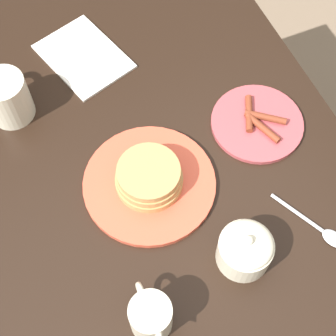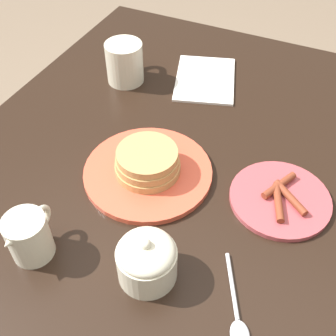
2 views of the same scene
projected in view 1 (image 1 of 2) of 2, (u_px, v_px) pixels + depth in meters
ground_plane at (164, 307)px, 1.64m from camera, size 8.00×8.00×0.00m
dining_table at (161, 234)px, 1.08m from camera, size 1.36×0.83×0.77m
pancake_plate at (149, 180)px, 0.97m from camera, size 0.26×0.26×0.06m
side_plate_bacon at (257, 123)px, 1.05m from camera, size 0.19×0.19×0.02m
coffee_mug at (7, 96)px, 1.03m from camera, size 0.13×0.09×0.10m
creamer_pitcher at (151, 317)px, 0.83m from camera, size 0.11×0.07×0.09m
sugar_bowl at (245, 249)px, 0.88m from camera, size 0.10×0.10×0.09m
napkin at (84, 56)px, 1.14m from camera, size 0.23×0.20×0.01m
spoon at (321, 230)px, 0.94m from camera, size 0.15×0.09×0.01m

